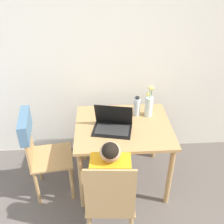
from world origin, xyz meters
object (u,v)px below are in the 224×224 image
at_px(chair_occupied, 110,201).
at_px(laptop, 113,124).
at_px(chair_spare, 37,144).
at_px(flower_vase, 149,104).
at_px(person_seated, 111,176).
at_px(water_bottle, 137,107).

height_order(chair_occupied, laptop, laptop).
bearing_deg(chair_spare, chair_occupied, -138.47).
bearing_deg(chair_occupied, flower_vase, -112.87).
xyz_separation_m(laptop, flower_vase, (0.39, 0.22, 0.07)).
height_order(chair_spare, person_seated, person_seated).
relative_size(chair_occupied, laptop, 2.33).
bearing_deg(flower_vase, chair_occupied, -117.03).
distance_m(chair_spare, flower_vase, 1.18).
bearing_deg(person_seated, chair_spare, -29.80).
xyz_separation_m(chair_occupied, flower_vase, (0.45, 0.88, 0.38)).
bearing_deg(chair_occupied, person_seated, -90.00).
bearing_deg(chair_occupied, water_bottle, -105.91).
bearing_deg(flower_vase, water_bottle, 173.76).
bearing_deg(water_bottle, person_seated, -112.48).
bearing_deg(chair_occupied, chair_spare, -36.83).
xyz_separation_m(flower_vase, water_bottle, (-0.12, 0.01, -0.03)).
distance_m(chair_occupied, chair_spare, 0.91).
bearing_deg(laptop, chair_spare, -162.84).
bearing_deg(chair_spare, flower_vase, -83.14).
xyz_separation_m(person_seated, flower_vase, (0.44, 0.75, 0.23)).
height_order(chair_spare, laptop, laptop).
bearing_deg(laptop, chair_occupied, -83.74).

